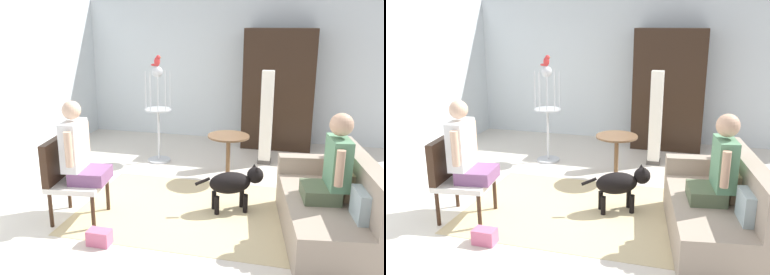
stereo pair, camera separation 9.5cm
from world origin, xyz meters
The scene contains 14 objects.
ground_plane centered at (0.00, 0.00, 0.00)m, with size 7.87×7.87×0.00m, color beige.
back_wall centered at (0.00, 3.34, 1.28)m, with size 6.72×0.12×2.57m, color silver.
area_rug centered at (0.03, 0.03, 0.00)m, with size 3.11×1.89×0.01m, color #C6B284.
couch centered at (1.30, -0.20, 0.31)m, with size 1.06×1.80×0.86m.
armchair centered at (-1.51, -0.48, 0.54)m, with size 0.64×0.65×0.92m.
person_on_couch centered at (1.28, -0.23, 0.79)m, with size 0.47×0.56×0.88m.
person_on_armchair centered at (-1.36, -0.46, 0.81)m, with size 0.49×0.55×0.89m.
round_end_table centered at (0.02, 1.12, 0.45)m, with size 0.57×0.57×0.65m.
dog centered at (0.25, 0.15, 0.35)m, with size 0.76×0.43×0.55m.
bird_cage_stand centered at (-1.18, 1.65, 0.78)m, with size 0.41×0.41×1.50m.
parrot centered at (-1.18, 1.65, 1.58)m, with size 0.17×0.10×0.17m.
column_lamp centered at (0.46, 1.98, 0.72)m, with size 0.20×0.20×1.45m.
armoire_cabinet centered at (0.58, 2.93, 1.03)m, with size 1.18×0.56×2.05m, color black.
handbag centered at (-0.93, -0.94, 0.08)m, with size 0.23×0.15×0.16m, color #D8668C.
Camera 1 is at (0.88, -4.28, 2.14)m, focal length 38.55 mm.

